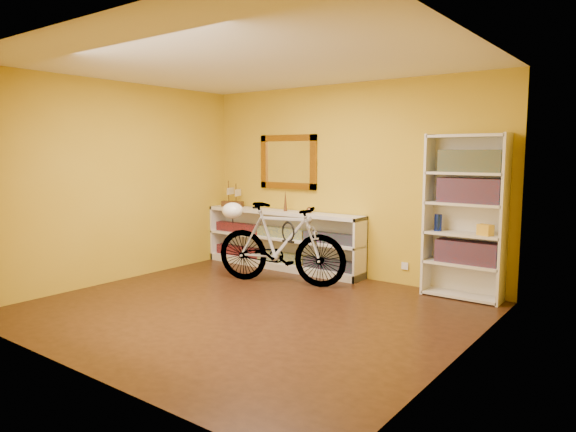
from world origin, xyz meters
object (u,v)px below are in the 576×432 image
Objects in this scene: console_unit at (282,240)px; bicycle at (280,244)px; bookcase at (464,217)px; helmet at (233,211)px.

bicycle is at bearing -53.90° from console_unit.
bookcase is at bearing 0.55° from console_unit.
bookcase reaches higher than console_unit.
bookcase is 2.26m from bicycle.
bookcase reaches higher than bicycle.
helmet is (-0.66, -0.18, 0.40)m from bicycle.
console_unit is at bearing 81.49° from helmet.
bicycle is (0.52, -0.72, 0.10)m from console_unit.
console_unit is 2.67m from bookcase.
bicycle is (-2.10, -0.74, -0.43)m from bookcase.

